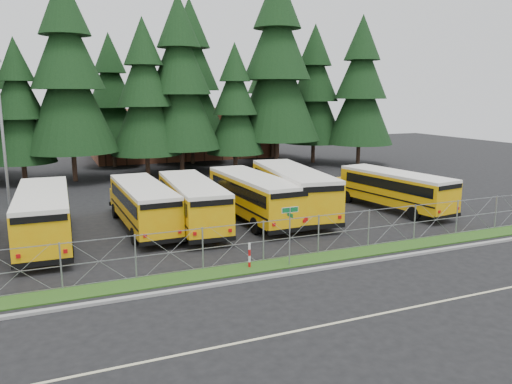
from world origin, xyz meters
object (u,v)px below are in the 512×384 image
street_sign (290,224)px  striped_bollard (249,256)px  bus_1 (44,217)px  bus_5 (251,197)px  bus_3 (142,206)px  bus_east (392,191)px  bus_4 (191,204)px  bus_6 (291,192)px  light_standard (2,129)px

street_sign → striped_bollard: (-1.83, 0.43, -1.43)m
striped_bollard → bus_1: bearing=137.8°
bus_5 → striped_bollard: bus_5 is taller
bus_3 → bus_5: bearing=-5.2°
bus_5 → striped_bollard: (-3.52, -8.34, -0.84)m
bus_east → street_sign: street_sign is taller
bus_4 → bus_5: 3.98m
bus_6 → street_sign: bus_6 is taller
bus_5 → bus_east: 10.02m
bus_4 → bus_6: bus_6 is taller
bus_east → striped_bollard: 15.24m
bus_6 → striped_bollard: bus_6 is taller
bus_4 → bus_5: bus_5 is taller
bus_1 → bus_east: size_ratio=1.09×
bus_5 → light_standard: light_standard is taller
bus_1 → striped_bollard: bearing=-40.8°
bus_4 → striped_bollard: (0.46, -8.15, -0.82)m
bus_5 → street_sign: 8.94m
bus_3 → bus_6: size_ratio=0.88×
bus_3 → bus_east: 16.79m
bus_1 → street_sign: 13.30m
striped_bollard → bus_east: bearing=27.9°
bus_5 → bus_1: bearing=-179.3°
bus_6 → street_sign: bearing=-109.6°
striped_bollard → light_standard: size_ratio=0.12×
bus_4 → bus_east: bus_4 is taller
bus_5 → light_standard: bearing=143.9°
bus_4 → striped_bollard: bearing=-83.6°
bus_5 → light_standard: 17.91m
bus_3 → bus_5: 6.78m
bus_3 → bus_1: bearing=-171.2°
bus_5 → bus_east: (9.94, -1.22, -0.11)m
bus_1 → street_sign: bus_1 is taller
bus_3 → bus_east: bus_3 is taller
street_sign → light_standard: 22.79m
bus_east → striped_bollard: size_ratio=8.50×
bus_1 → bus_4: 8.15m
street_sign → bus_3: bearing=118.9°
bus_1 → bus_3: bearing=11.7°
street_sign → bus_4: bearing=105.0°
bus_1 → light_standard: 11.35m
bus_5 → striped_bollard: bearing=-114.7°
bus_east → street_sign: bearing=-155.5°
bus_1 → striped_bollard: 11.64m
striped_bollard → bus_3: bearing=110.3°
bus_6 → bus_1: bearing=-169.5°
bus_4 → bus_5: (3.98, 0.19, 0.02)m
bus_3 → light_standard: size_ratio=1.03×
bus_4 → bus_1: bearing=-174.4°
bus_6 → striped_bollard: size_ratio=9.87×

